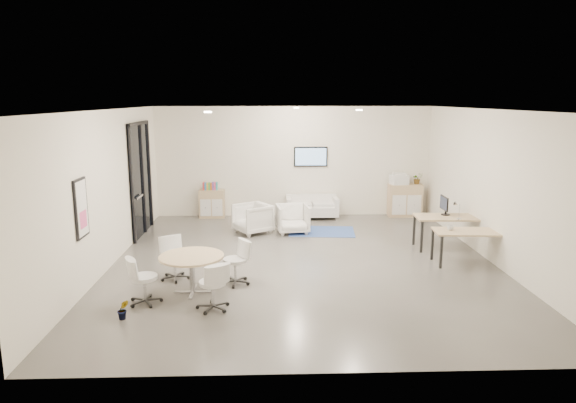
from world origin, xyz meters
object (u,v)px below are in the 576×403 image
(loveseat, at_px, (312,208))
(armchair_left, at_px, (253,217))
(armchair_right, at_px, (293,217))
(sideboard_right, at_px, (405,200))
(round_table, at_px, (192,260))
(desk_rear, at_px, (447,220))
(desk_front, at_px, (467,234))
(sideboard_left, at_px, (212,204))

(loveseat, relative_size, armchair_left, 1.79)
(armchair_left, height_order, armchair_right, armchair_left)
(sideboard_right, relative_size, loveseat, 0.64)
(armchair_right, height_order, round_table, armchair_right)
(armchair_left, distance_m, desk_rear, 4.80)
(loveseat, height_order, desk_front, desk_front)
(desk_front, bearing_deg, loveseat, 128.13)
(armchair_left, relative_size, desk_front, 0.60)
(sideboard_right, relative_size, desk_front, 0.68)
(sideboard_right, bearing_deg, round_table, -132.15)
(desk_front, bearing_deg, desk_rear, 95.98)
(armchair_right, height_order, desk_front, armchair_right)
(armchair_left, bearing_deg, armchair_right, 56.86)
(sideboard_left, relative_size, round_table, 0.71)
(sideboard_right, distance_m, desk_front, 4.45)
(desk_front, bearing_deg, sideboard_right, 96.17)
(armchair_right, bearing_deg, desk_rear, -30.46)
(armchair_left, height_order, desk_front, armchair_left)
(loveseat, relative_size, desk_rear, 1.01)
(loveseat, distance_m, desk_front, 5.22)
(sideboard_right, distance_m, armchair_right, 3.83)
(round_table, bearing_deg, sideboard_right, 47.85)
(sideboard_left, bearing_deg, armchair_right, -38.89)
(armchair_left, relative_size, desk_rear, 0.56)
(desk_rear, height_order, round_table, desk_rear)
(loveseat, bearing_deg, desk_front, -56.73)
(desk_rear, xyz_separation_m, round_table, (-5.48, -2.60, -0.07))
(loveseat, distance_m, desk_rear, 4.31)
(sideboard_right, xyz_separation_m, loveseat, (-2.75, -0.12, -0.17))
(sideboard_left, height_order, sideboard_right, sideboard_right)
(sideboard_right, relative_size, armchair_left, 1.14)
(armchair_right, bearing_deg, sideboard_left, 134.19)
(sideboard_right, height_order, desk_front, sideboard_right)
(armchair_right, xyz_separation_m, desk_front, (3.54, -2.65, 0.23))
(sideboard_right, distance_m, desk_rear, 3.33)
(desk_rear, bearing_deg, armchair_right, 159.29)
(armchair_right, distance_m, desk_front, 4.43)
(sideboard_right, distance_m, loveseat, 2.76)
(armchair_left, bearing_deg, sideboard_left, -177.72)
(armchair_right, xyz_separation_m, round_table, (-1.97, -4.13, 0.21))
(armchair_right, relative_size, desk_rear, 0.55)
(sideboard_left, distance_m, armchair_left, 2.20)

